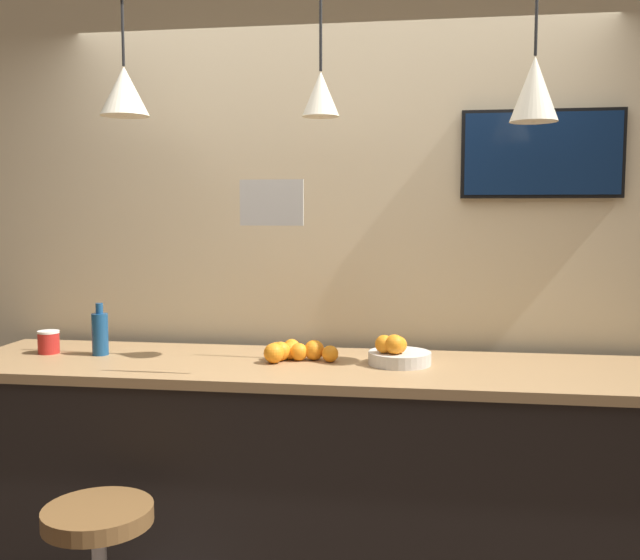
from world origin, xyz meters
TOP-DOWN VIEW (x-y plane):
  - back_wall at (0.00, 1.27)m, footprint 8.00×0.06m
  - service_counter at (0.00, 0.79)m, footprint 3.08×0.73m
  - fruit_bowl at (0.32, 0.82)m, footprint 0.26×0.26m
  - orange_pile at (-0.12, 0.84)m, footprint 0.31×0.23m
  - juice_bottle at (-0.99, 0.83)m, footprint 0.07×0.07m
  - spread_jar at (-1.23, 0.83)m, footprint 0.09×0.09m
  - pendant_lamp_left at (-0.84, 0.81)m, footprint 0.21×0.21m
  - pendant_lamp_middle at (0.00, 0.81)m, footprint 0.15×0.15m
  - pendant_lamp_right at (0.84, 0.81)m, footprint 0.19×0.19m
  - mounted_tv at (0.93, 1.21)m, footprint 0.70×0.04m
  - hanging_menu_board at (-0.14, 0.51)m, footprint 0.24×0.01m

SIDE VIEW (x-z plane):
  - service_counter at x=0.00m, z-range 0.00..1.01m
  - orange_pile at x=-0.12m, z-range 1.01..1.09m
  - fruit_bowl at x=0.32m, z-range 0.99..1.13m
  - spread_jar at x=-1.23m, z-range 1.01..1.11m
  - juice_bottle at x=-0.99m, z-range 0.99..1.22m
  - back_wall at x=0.00m, z-range 0.00..2.90m
  - hanging_menu_board at x=-0.14m, z-range 1.59..1.76m
  - mounted_tv at x=0.93m, z-range 1.70..2.09m
  - pendant_lamp_right at x=0.84m, z-range 1.71..2.52m
  - pendant_lamp_middle at x=0.00m, z-range 1.73..2.51m
  - pendant_lamp_left at x=-0.84m, z-range 1.77..2.53m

